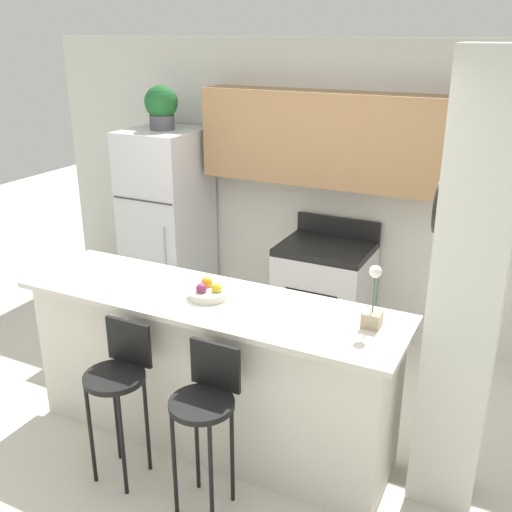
% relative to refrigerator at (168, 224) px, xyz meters
% --- Properties ---
extents(ground_plane, '(14.00, 14.00, 0.00)m').
position_rel_refrigerator_xyz_m(ground_plane, '(1.37, -1.54, -0.89)').
color(ground_plane, beige).
extents(wall_back, '(5.60, 0.38, 2.55)m').
position_rel_refrigerator_xyz_m(wall_back, '(1.51, 0.34, 0.60)').
color(wall_back, silver).
rests_on(wall_back, ground_plane).
extents(pillar_right, '(0.38, 0.32, 2.55)m').
position_rel_refrigerator_xyz_m(pillar_right, '(2.87, -1.38, 0.39)').
color(pillar_right, silver).
rests_on(pillar_right, ground_plane).
extents(counter_bar, '(2.52, 0.70, 1.04)m').
position_rel_refrigerator_xyz_m(counter_bar, '(1.37, -1.54, -0.36)').
color(counter_bar, silver).
rests_on(counter_bar, ground_plane).
extents(refrigerator, '(0.66, 0.74, 1.77)m').
position_rel_refrigerator_xyz_m(refrigerator, '(0.00, 0.00, 0.00)').
color(refrigerator, silver).
rests_on(refrigerator, ground_plane).
extents(stove_range, '(0.76, 0.64, 1.07)m').
position_rel_refrigerator_xyz_m(stove_range, '(1.57, 0.06, -0.42)').
color(stove_range, silver).
rests_on(stove_range, ground_plane).
extents(bar_stool_left, '(0.36, 0.36, 1.00)m').
position_rel_refrigerator_xyz_m(bar_stool_left, '(1.07, -2.08, -0.21)').
color(bar_stool_left, black).
rests_on(bar_stool_left, ground_plane).
extents(bar_stool_right, '(0.36, 0.36, 1.00)m').
position_rel_refrigerator_xyz_m(bar_stool_right, '(1.66, -2.08, -0.21)').
color(bar_stool_right, black).
rests_on(bar_stool_right, ground_plane).
extents(potted_plant_on_fridge, '(0.29, 0.29, 0.39)m').
position_rel_refrigerator_xyz_m(potted_plant_on_fridge, '(-0.00, 0.00, 1.09)').
color(potted_plant_on_fridge, '#4C4C51').
rests_on(potted_plant_on_fridge, refrigerator).
extents(orchid_vase, '(0.10, 0.10, 0.37)m').
position_rel_refrigerator_xyz_m(orchid_vase, '(2.39, -1.46, 0.27)').
color(orchid_vase, tan).
rests_on(orchid_vase, counter_bar).
extents(fruit_bowl, '(0.26, 0.26, 0.11)m').
position_rel_refrigerator_xyz_m(fruit_bowl, '(1.37, -1.52, 0.19)').
color(fruit_bowl, silver).
rests_on(fruit_bowl, counter_bar).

